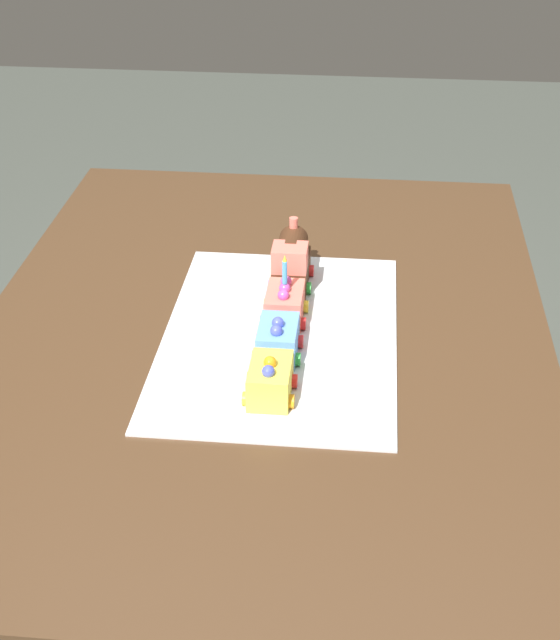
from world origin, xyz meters
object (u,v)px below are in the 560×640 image
cake_car_gondola_sky_blue (278,340)px  cake_car_hopper_lemon (270,380)px  dining_table (263,379)px  birthday_candle (285,270)px  cake_locomotive (291,262)px  cake_car_caboose_coral (285,304)px

cake_car_gondola_sky_blue → cake_car_hopper_lemon: size_ratio=1.00×
cake_car_gondola_sky_blue → cake_car_hopper_lemon: 0.12m
dining_table → birthday_candle: size_ratio=25.41×
cake_car_gondola_sky_blue → cake_locomotive: bearing=-180.0°
cake_locomotive → cake_car_caboose_coral: bearing=0.0°
cake_locomotive → birthday_candle: size_ratio=2.54×
birthday_candle → cake_locomotive: bearing=180.0°
cake_car_caboose_coral → cake_car_gondola_sky_blue: 0.12m
cake_locomotive → birthday_candle: birthday_candle is taller
cake_car_caboose_coral → birthday_candle: birthday_candle is taller
cake_locomotive → birthday_candle: (0.13, -0.00, 0.05)m
cake_locomotive → birthday_candle: 0.14m
cake_car_gondola_sky_blue → birthday_candle: birthday_candle is taller
birthday_candle → cake_car_caboose_coral: bearing=180.0°
dining_table → cake_car_hopper_lemon: bearing=10.0°
cake_locomotive → cake_car_gondola_sky_blue: bearing=0.0°
cake_locomotive → birthday_candle: bearing=-0.0°
cake_locomotive → cake_car_gondola_sky_blue: cake_locomotive is taller
cake_locomotive → cake_car_hopper_lemon: 0.37m
cake_car_caboose_coral → cake_car_gondola_sky_blue: size_ratio=1.00×
cake_car_hopper_lemon → birthday_candle: size_ratio=1.81×
cake_car_gondola_sky_blue → birthday_candle: (-0.12, -0.00, 0.07)m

